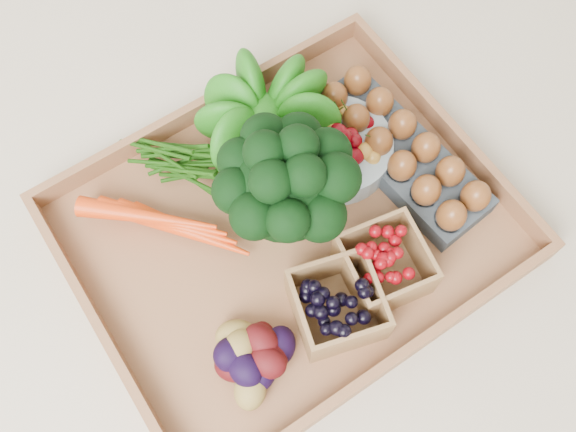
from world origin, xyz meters
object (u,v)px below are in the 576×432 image
broccoli (285,200)px  egg_carton (399,155)px  tray (288,232)px  cherry_bowl (336,150)px

broccoli → egg_carton: size_ratio=0.64×
tray → egg_carton: (0.19, 0.00, 0.02)m
tray → cherry_bowl: bearing=25.3°
broccoli → cherry_bowl: bearing=21.1°
cherry_bowl → egg_carton: cherry_bowl is taller
tray → egg_carton: egg_carton is taller
broccoli → cherry_bowl: 0.13m
cherry_bowl → broccoli: bearing=-158.9°
egg_carton → broccoli: bearing=171.9°
tray → cherry_bowl: (0.12, 0.06, 0.03)m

